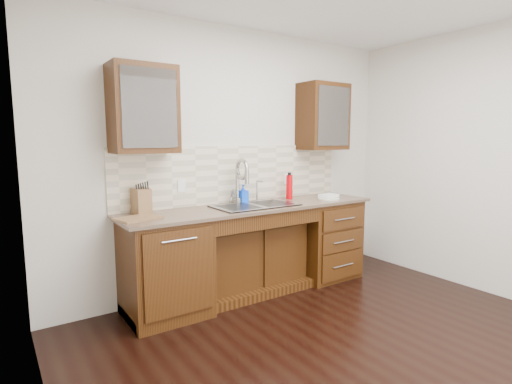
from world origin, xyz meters
TOP-DOWN VIEW (x-y plane):
  - ground at (0.00, 0.00)m, footprint 4.00×3.50m
  - wall_back at (0.00, 1.80)m, footprint 4.00×0.10m
  - wall_left at (-2.05, 0.00)m, footprint 0.10×3.50m
  - wall_right at (2.05, 0.00)m, footprint 0.10×3.50m
  - base_cabinet_left at (-0.95, 1.44)m, footprint 0.70×0.62m
  - base_cabinet_center at (0.00, 1.53)m, footprint 1.20×0.44m
  - base_cabinet_right at (0.95, 1.44)m, footprint 0.70×0.62m
  - countertop at (0.00, 1.43)m, footprint 2.70×0.65m
  - backsplash at (0.00, 1.74)m, footprint 2.70×0.02m
  - sink at (0.00, 1.41)m, footprint 0.84×0.46m
  - faucet at (-0.07, 1.64)m, footprint 0.04×0.04m
  - filter_tap at (0.18, 1.65)m, footprint 0.02×0.02m
  - upper_cabinet_left at (-1.05, 1.58)m, footprint 0.55×0.34m
  - upper_cabinet_right at (1.05, 1.58)m, footprint 0.55×0.34m
  - outlet_left at (-0.65, 1.73)m, footprint 0.08×0.01m
  - outlet_right at (0.65, 1.73)m, footprint 0.08×0.01m
  - soap_bottle at (-0.01, 1.63)m, footprint 0.09×0.09m
  - water_bottle at (0.57, 1.58)m, footprint 0.08×0.08m
  - plate at (0.92, 1.32)m, footprint 0.31×0.31m
  - dish_towel at (0.97, 1.38)m, footprint 0.20×0.15m
  - knife_block at (-1.08, 1.62)m, footprint 0.13×0.21m
  - cutting_board at (-1.18, 1.40)m, footprint 0.40×0.32m
  - cup_left_a at (-1.12, 1.58)m, footprint 0.12×0.12m
  - cup_left_b at (-1.00, 1.58)m, footprint 0.12×0.12m
  - cup_right_a at (0.93, 1.58)m, footprint 0.16×0.16m
  - cup_right_b at (1.15, 1.58)m, footprint 0.13×0.13m

SIDE VIEW (x-z plane):
  - ground at x=0.00m, z-range -0.10..0.00m
  - base_cabinet_center at x=0.00m, z-range 0.00..0.70m
  - base_cabinet_left at x=-0.95m, z-range 0.00..0.88m
  - base_cabinet_right at x=0.95m, z-range 0.00..0.88m
  - sink at x=0.00m, z-range 0.73..0.92m
  - countertop at x=0.00m, z-range 0.88..0.91m
  - plate at x=0.92m, z-range 0.91..0.92m
  - cutting_board at x=-1.18m, z-range 0.91..0.93m
  - dish_towel at x=0.97m, z-range 0.93..0.96m
  - soap_bottle at x=-0.01m, z-range 0.91..1.10m
  - knife_block at x=-1.08m, z-range 0.91..1.14m
  - filter_tap at x=0.18m, z-range 0.91..1.15m
  - water_bottle at x=0.57m, z-range 0.91..1.18m
  - faucet at x=-0.07m, z-range 0.91..1.31m
  - outlet_left at x=-0.65m, z-range 1.06..1.18m
  - outlet_right at x=0.65m, z-range 1.06..1.18m
  - backsplash at x=0.00m, z-range 0.91..1.50m
  - wall_back at x=0.00m, z-range 0.00..2.70m
  - wall_left at x=-2.05m, z-range 0.00..2.70m
  - wall_right at x=2.05m, z-range 0.00..2.70m
  - cup_left_a at x=-1.12m, z-range 1.73..1.82m
  - cup_right_b at x=1.15m, z-range 1.72..1.82m
  - cup_right_a at x=0.93m, z-range 1.72..1.82m
  - cup_left_b at x=-1.00m, z-range 1.72..1.82m
  - upper_cabinet_left at x=-1.05m, z-range 1.45..2.20m
  - upper_cabinet_right at x=1.05m, z-range 1.45..2.20m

